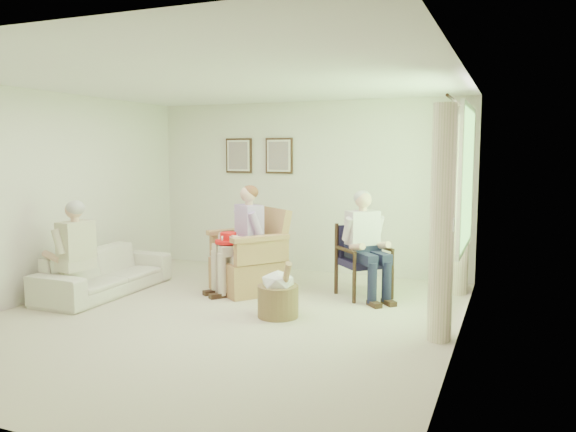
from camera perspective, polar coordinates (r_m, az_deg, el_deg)
The scene contains 19 objects.
floor at distance 6.38m, azimuth -6.83°, elevation -10.29°, with size 5.50×5.50×0.00m, color beige.
back_wall at distance 8.63m, azimuth 1.93°, elevation 2.94°, with size 5.00×0.04×2.60m, color silver.
front_wall at distance 3.98m, azimuth -26.66°, elevation -2.02°, with size 5.00×0.04×2.60m, color silver.
left_wall at distance 7.66m, azimuth -23.56°, elevation 1.94°, with size 0.04×5.50×2.60m, color silver.
right_wall at distance 5.38m, azimuth 16.95°, elevation 0.46°, with size 0.04×5.50×2.60m, color silver.
ceiling at distance 6.15m, azimuth -7.17°, elevation 13.56°, with size 5.00×5.50×0.02m, color white.
window at distance 6.56m, azimuth 17.70°, elevation 3.98°, with size 0.13×2.50×1.63m.
curtain_left at distance 5.63m, azimuth 15.39°, elevation -0.76°, with size 0.34×0.34×2.30m, color beige.
curtain_right at distance 7.57m, azimuth 17.16°, elevation 1.01°, with size 0.34×0.34×2.30m, color beige.
framed_print_left at distance 9.04m, azimuth -5.03°, elevation 6.13°, with size 0.45×0.05×0.55m.
framed_print_right at distance 8.74m, azimuth -0.93°, elevation 6.14°, with size 0.45×0.05×0.55m.
wicker_armchair at distance 7.50m, azimuth -3.91°, elevation -4.94°, with size 0.86×0.86×1.10m.
wood_armchair at distance 7.29m, azimuth 7.87°, elevation -4.19°, with size 0.58×0.55×0.90m.
sofa at distance 7.74m, azimuth -18.08°, elevation -5.41°, with size 0.76×1.94×0.57m, color #ECE6CC.
person_wicker at distance 7.30m, azimuth -4.44°, elevation -1.58°, with size 0.40×0.63×1.38m.
person_dark at distance 7.10m, azimuth 7.61°, elevation -2.19°, with size 0.40×0.62×1.33m.
person_sofa at distance 7.24m, azimuth -21.14°, elevation -3.00°, with size 0.42×0.63×1.24m.
red_hat at distance 7.25m, azimuth -6.08°, elevation -2.36°, with size 0.34×0.34×0.14m.
hatbox at distance 6.33m, azimuth -1.01°, elevation -7.91°, with size 0.59×0.59×0.67m.
Camera 1 is at (2.98, -5.33, 1.85)m, focal length 35.00 mm.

